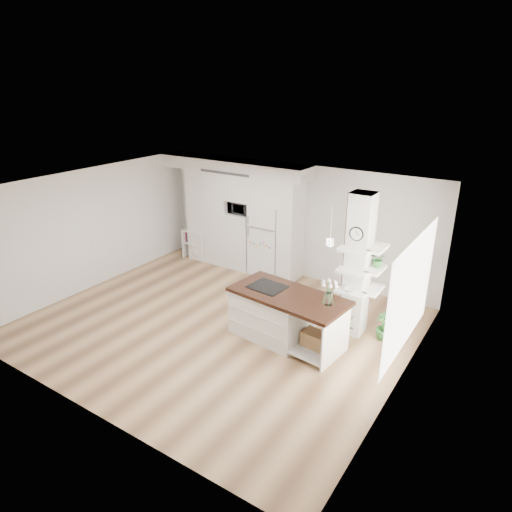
{
  "coord_description": "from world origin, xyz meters",
  "views": [
    {
      "loc": [
        4.91,
        -6.14,
        4.53
      ],
      "look_at": [
        0.3,
        0.9,
        1.21
      ],
      "focal_mm": 32.0,
      "sensor_mm": 36.0,
      "label": 1
    }
  ],
  "objects_px": {
    "kitchen_island": "(277,313)",
    "bookshelf": "(197,246)",
    "floor_plant_a": "(354,324)",
    "refrigerator": "(268,239)"
  },
  "relations": [
    {
      "from": "refrigerator",
      "to": "kitchen_island",
      "type": "height_order",
      "value": "refrigerator"
    },
    {
      "from": "kitchen_island",
      "to": "floor_plant_a",
      "type": "bearing_deg",
      "value": 41.56
    },
    {
      "from": "kitchen_island",
      "to": "floor_plant_a",
      "type": "relative_size",
      "value": 4.8
    },
    {
      "from": "refrigerator",
      "to": "bookshelf",
      "type": "xyz_separation_m",
      "value": [
        -2.1,
        -0.18,
        -0.54
      ]
    },
    {
      "from": "refrigerator",
      "to": "floor_plant_a",
      "type": "height_order",
      "value": "refrigerator"
    },
    {
      "from": "bookshelf",
      "to": "floor_plant_a",
      "type": "height_order",
      "value": "bookshelf"
    },
    {
      "from": "bookshelf",
      "to": "floor_plant_a",
      "type": "relative_size",
      "value": 1.69
    },
    {
      "from": "kitchen_island",
      "to": "bookshelf",
      "type": "relative_size",
      "value": 2.84
    },
    {
      "from": "refrigerator",
      "to": "bookshelf",
      "type": "distance_m",
      "value": 2.17
    },
    {
      "from": "refrigerator",
      "to": "floor_plant_a",
      "type": "xyz_separation_m",
      "value": [
        2.89,
        -1.6,
        -0.64
      ]
    }
  ]
}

